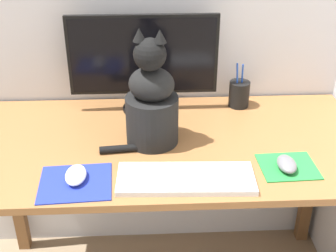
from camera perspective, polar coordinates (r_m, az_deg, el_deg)
name	(u,v)px	position (r m, az deg, el deg)	size (l,w,h in m)	color
desk	(167,165)	(1.68, -0.07, -4.76)	(1.41, 0.69, 0.75)	brown
monitor	(143,60)	(1.76, -3.04, 8.03)	(0.56, 0.17, 0.38)	black
keyboard	(186,178)	(1.43, 2.18, -6.35)	(0.42, 0.17, 0.02)	silver
mousepad_left	(75,183)	(1.45, -11.21, -6.82)	(0.23, 0.20, 0.00)	#1E2D9E
mousepad_right	(288,167)	(1.55, 14.41, -4.81)	(0.18, 0.16, 0.00)	#238438
computer_mouse_left	(76,175)	(1.46, -11.18, -5.88)	(0.06, 0.11, 0.03)	white
computer_mouse_right	(287,164)	(1.52, 14.27, -4.52)	(0.06, 0.10, 0.03)	slate
cat	(151,102)	(1.56, -2.05, 2.89)	(0.29, 0.22, 0.41)	black
pen_cup	(239,94)	(1.87, 8.66, 3.91)	(0.08, 0.08, 0.18)	black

